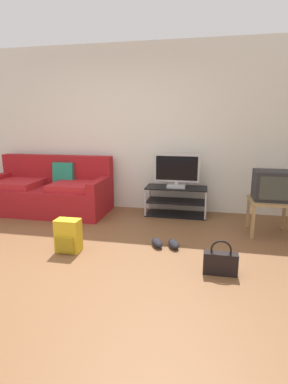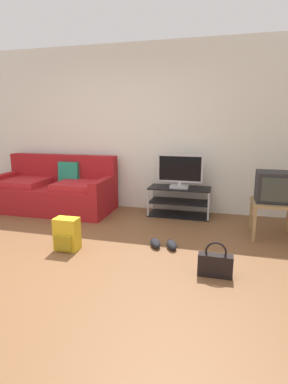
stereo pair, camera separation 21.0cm
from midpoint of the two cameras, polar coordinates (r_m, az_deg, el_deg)
name	(u,v)px [view 2 (the right image)]	position (r m, az deg, el deg)	size (l,w,h in m)	color
ground_plane	(58,269)	(3.29, -14.16, -13.97)	(9.00, 9.80, 0.02)	brown
wall_back	(129,129)	(5.21, -1.75, 11.79)	(9.00, 0.10, 2.70)	silver
couch	(55,191)	(5.30, -15.36, 0.24)	(1.98, 0.92, 0.91)	maroon
tv_stand	(179,202)	(4.85, 7.94, -1.81)	(0.96, 0.43, 0.46)	black
flat_tv	(180,171)	(4.73, 8.09, 3.86)	(0.71, 0.22, 0.53)	#B2B2B7
side_table	(273,207)	(4.26, 24.57, -2.65)	(0.54, 0.54, 0.47)	#9E7A4C
crt_tv	(275,187)	(4.21, 24.88, 0.89)	(0.46, 0.40, 0.38)	#232326
backpack	(67,234)	(3.63, -12.77, -7.83)	(0.28, 0.25, 0.38)	gold
handbag	(215,264)	(3.09, 15.28, -13.05)	(0.33, 0.11, 0.35)	black
sneakers_pair	(163,244)	(3.67, 5.35, -9.75)	(0.40, 0.27, 0.09)	black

